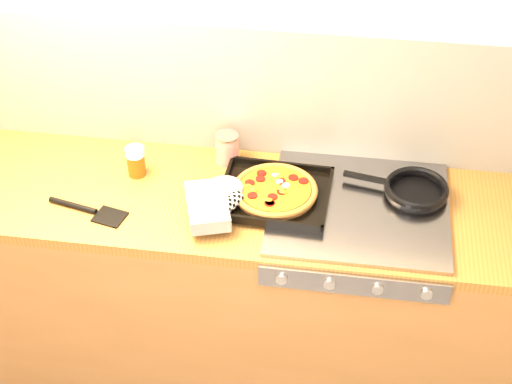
% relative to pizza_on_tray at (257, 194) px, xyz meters
% --- Properties ---
extents(room_shell, '(3.20, 3.20, 3.20)m').
position_rel_pizza_on_tray_xyz_m(room_shell, '(-0.10, 0.31, 0.21)').
color(room_shell, white).
rests_on(room_shell, ground).
extents(counter_run, '(3.20, 0.62, 0.90)m').
position_rel_pizza_on_tray_xyz_m(counter_run, '(-0.10, 0.02, -0.49)').
color(counter_run, '#8E5D36').
rests_on(counter_run, ground).
extents(stovetop, '(0.60, 0.56, 0.02)m').
position_rel_pizza_on_tray_xyz_m(stovetop, '(0.35, 0.02, -0.04)').
color(stovetop, gray).
rests_on(stovetop, counter_run).
extents(pizza_on_tray, '(0.50, 0.42, 0.06)m').
position_rel_pizza_on_tray_xyz_m(pizza_on_tray, '(0.00, 0.00, 0.00)').
color(pizza_on_tray, black).
rests_on(pizza_on_tray, stovetop).
extents(frying_pan, '(0.38, 0.26, 0.04)m').
position_rel_pizza_on_tray_xyz_m(frying_pan, '(0.53, 0.11, -0.01)').
color(frying_pan, black).
rests_on(frying_pan, stovetop).
extents(tomato_can, '(0.10, 0.10, 0.12)m').
position_rel_pizza_on_tray_xyz_m(tomato_can, '(-0.14, 0.22, 0.02)').
color(tomato_can, maroon).
rests_on(tomato_can, counter_run).
extents(juice_glass, '(0.08, 0.08, 0.11)m').
position_rel_pizza_on_tray_xyz_m(juice_glass, '(-0.45, 0.10, 0.02)').
color(juice_glass, '#E4400D').
rests_on(juice_glass, counter_run).
extents(wooden_spoon, '(0.30, 0.05, 0.02)m').
position_rel_pizza_on_tray_xyz_m(wooden_spoon, '(0.02, 0.20, -0.03)').
color(wooden_spoon, '#A06844').
rests_on(wooden_spoon, counter_run).
extents(black_spatula, '(0.29, 0.12, 0.02)m').
position_rel_pizza_on_tray_xyz_m(black_spatula, '(-0.56, -0.12, -0.03)').
color(black_spatula, black).
rests_on(black_spatula, counter_run).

